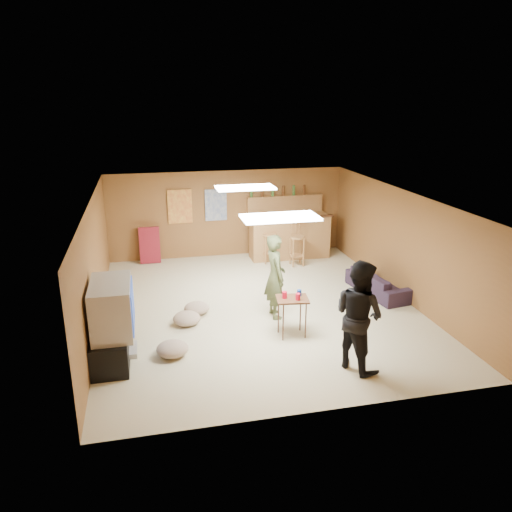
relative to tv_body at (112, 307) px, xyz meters
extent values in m
plane|color=#C2B994|center=(2.65, 1.50, -0.90)|extent=(7.00, 7.00, 0.00)
cube|color=silver|center=(2.65, 1.50, 1.30)|extent=(6.00, 7.00, 0.02)
cube|color=brown|center=(2.65, 5.00, 0.20)|extent=(6.00, 0.02, 2.20)
cube|color=brown|center=(2.65, -2.00, 0.20)|extent=(6.00, 0.02, 2.20)
cube|color=brown|center=(-0.35, 1.50, 0.20)|extent=(0.02, 7.00, 2.20)
cube|color=brown|center=(5.65, 1.50, 0.20)|extent=(0.02, 7.00, 2.20)
cube|color=black|center=(-0.07, 0.00, -0.65)|extent=(0.55, 1.30, 0.50)
cube|color=#B2B2B7|center=(0.15, 0.00, -0.75)|extent=(0.35, 0.50, 0.08)
cube|color=#B2B2B7|center=(0.00, 0.00, 0.00)|extent=(0.60, 1.10, 0.80)
cube|color=navy|center=(0.31, 0.00, 0.00)|extent=(0.02, 0.95, 0.65)
cube|color=#9A6838|center=(4.15, 4.45, -0.35)|extent=(2.00, 0.60, 1.10)
cube|color=#452716|center=(4.15, 4.20, 0.20)|extent=(2.10, 0.12, 0.05)
cube|color=#9A6838|center=(4.15, 4.90, 0.60)|extent=(2.00, 0.18, 0.05)
cube|color=#9A6838|center=(4.15, 4.92, 0.30)|extent=(2.00, 0.14, 0.60)
cube|color=#BF3F26|center=(1.45, 4.96, 0.45)|extent=(0.60, 0.03, 0.85)
cube|color=#334C99|center=(2.35, 4.96, 0.45)|extent=(0.55, 0.03, 0.80)
cube|color=maroon|center=(0.65, 4.80, -0.45)|extent=(0.50, 0.26, 0.91)
cube|color=white|center=(2.65, 0.00, 1.27)|extent=(1.20, 0.60, 0.04)
cube|color=white|center=(2.65, 2.70, 1.27)|extent=(1.20, 0.60, 0.04)
imported|color=#4C5632|center=(2.86, 1.04, -0.10)|extent=(0.41, 0.60, 1.60)
imported|color=black|center=(3.61, -1.02, -0.04)|extent=(0.94, 1.03, 1.72)
imported|color=black|center=(5.27, 1.65, -0.67)|extent=(0.86, 1.67, 0.47)
cube|color=#452716|center=(2.94, 0.19, -0.55)|extent=(0.59, 0.50, 0.70)
cylinder|color=red|center=(2.81, 0.23, -0.14)|extent=(0.10, 0.10, 0.12)
cylinder|color=red|center=(3.01, 0.10, -0.15)|extent=(0.09, 0.09, 0.11)
cylinder|color=navy|center=(3.09, 0.27, -0.15)|extent=(0.09, 0.09, 0.11)
ellipsoid|color=gray|center=(1.21, 1.05, -0.79)|extent=(0.51, 0.51, 0.23)
ellipsoid|color=gray|center=(1.43, 1.48, -0.79)|extent=(0.61, 0.61, 0.22)
ellipsoid|color=gray|center=(0.87, -0.06, -0.78)|extent=(0.63, 0.63, 0.23)
camera|label=1|loc=(0.60, -7.32, 3.09)|focal=35.00mm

